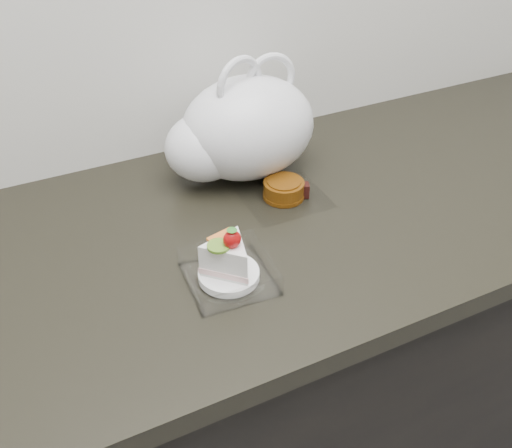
{
  "coord_description": "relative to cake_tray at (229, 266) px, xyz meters",
  "views": [
    {
      "loc": [
        -0.32,
        0.96,
        1.51
      ],
      "look_at": [
        0.01,
        1.63,
        0.94
      ],
      "focal_mm": 40.0,
      "sensor_mm": 36.0,
      "label": 1
    }
  ],
  "objects": [
    {
      "name": "counter",
      "position": [
        0.07,
        0.12,
        -0.48
      ],
      "size": [
        2.04,
        0.64,
        0.9
      ],
      "color": "black",
      "rests_on": "ground"
    },
    {
      "name": "cake_tray",
      "position": [
        0.0,
        0.0,
        0.0
      ],
      "size": [
        0.14,
        0.14,
        0.1
      ],
      "rotation": [
        0.0,
        0.0,
        -0.07
      ],
      "color": "white",
      "rests_on": "counter"
    },
    {
      "name": "plastic_bag",
      "position": [
        0.15,
        0.28,
        0.07
      ],
      "size": [
        0.32,
        0.25,
        0.24
      ],
      "rotation": [
        0.0,
        0.0,
        0.16
      ],
      "color": "white",
      "rests_on": "counter"
    },
    {
      "name": "mooncake_wrap",
      "position": [
        0.19,
        0.16,
        -0.01
      ],
      "size": [
        0.16,
        0.15,
        0.04
      ],
      "rotation": [
        0.0,
        0.0,
        0.16
      ],
      "color": "white",
      "rests_on": "counter"
    }
  ]
}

